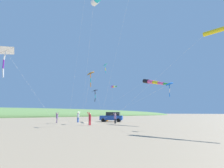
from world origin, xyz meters
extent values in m
plane|color=gray|center=(0.00, 0.00, 0.00)|extent=(600.00, 600.00, 0.00)
ellipsoid|color=#567A42|center=(55.00, 0.00, 0.00)|extent=(28.00, 240.00, 7.48)
cube|color=#1E479E|center=(-1.61, -5.10, 0.75)|extent=(4.55, 4.05, 0.84)
cube|color=black|center=(-1.89, -5.30, 1.51)|extent=(3.04, 2.85, 0.68)
cylinder|color=black|center=(-0.99, -3.48, 0.33)|extent=(0.66, 0.57, 0.66)
cylinder|color=black|center=(0.11, -4.97, 0.33)|extent=(0.66, 0.57, 0.66)
cylinder|color=black|center=(-3.34, -5.23, 0.33)|extent=(0.66, 0.57, 0.66)
cylinder|color=black|center=(-2.23, -6.71, 0.33)|extent=(0.66, 0.57, 0.66)
cube|color=orange|center=(0.74, -5.95, 0.18)|extent=(0.60, 0.40, 0.36)
cube|color=white|center=(0.74, -5.95, 0.39)|extent=(0.62, 0.42, 0.06)
cube|color=#335199|center=(0.61, 1.09, 0.42)|extent=(0.27, 0.37, 0.85)
cylinder|color=silver|center=(0.61, 1.09, 1.20)|extent=(0.50, 0.50, 0.70)
sphere|color=beige|center=(0.61, 1.09, 1.68)|extent=(0.26, 0.26, 0.26)
cylinder|color=silver|center=(0.83, 0.99, 1.72)|extent=(0.25, 0.44, 0.53)
cylinder|color=silver|center=(0.51, 0.86, 1.72)|extent=(0.25, 0.44, 0.53)
cube|color=#B72833|center=(-7.16, 4.35, 0.39)|extent=(0.17, 0.31, 0.77)
cylinder|color=#B72833|center=(-7.16, 4.35, 1.09)|extent=(0.37, 0.37, 0.64)
sphere|color=tan|center=(-7.16, 4.35, 1.53)|extent=(0.24, 0.24, 0.24)
cylinder|color=#B72833|center=(-7.32, 4.50, 1.57)|extent=(0.12, 0.39, 0.48)
cylinder|color=#B72833|center=(-7.01, 4.52, 1.57)|extent=(0.12, 0.39, 0.48)
cube|color=#232328|center=(-6.52, -1.27, 0.37)|extent=(0.32, 0.23, 0.74)
cylinder|color=#8E6B9E|center=(-6.52, -1.27, 1.05)|extent=(0.43, 0.43, 0.62)
sphere|color=tan|center=(-6.52, -1.27, 1.48)|extent=(0.23, 0.23, 0.23)
cylinder|color=#8E6B9E|center=(-6.33, -1.17, 1.52)|extent=(0.39, 0.20, 0.47)
cylinder|color=#8E6B9E|center=(-6.43, -1.46, 1.52)|extent=(0.39, 0.20, 0.47)
cube|color=#8E6B9E|center=(1.64, 4.68, 0.39)|extent=(0.34, 0.28, 0.78)
cylinder|color=#8E6B9E|center=(1.64, 4.68, 1.11)|extent=(0.48, 0.48, 0.65)
sphere|color=beige|center=(1.64, 4.68, 1.55)|extent=(0.25, 0.25, 0.25)
cylinder|color=#8E6B9E|center=(1.42, 4.61, 1.60)|extent=(0.39, 0.27, 0.49)
cylinder|color=#8E6B9E|center=(1.57, 4.90, 1.60)|extent=(0.39, 0.27, 0.49)
cylinder|color=white|center=(-4.50, 4.96, 10.48)|extent=(12.27, 5.11, 20.95)
pyramid|color=#1EB7C6|center=(-2.68, -2.42, 10.69)|extent=(1.41, 1.27, 0.55)
cylinder|color=black|center=(-2.70, -2.46, 10.63)|extent=(0.52, 0.78, 0.62)
cylinder|color=#1EB7C6|center=(-2.72, -2.44, 10.30)|extent=(0.16, 0.14, 0.55)
cylinder|color=yellow|center=(-2.77, -2.44, 9.76)|extent=(0.15, 0.11, 0.55)
cylinder|color=#1EB7C6|center=(-2.83, -2.47, 9.21)|extent=(0.18, 0.17, 0.56)
cylinder|color=white|center=(-0.25, 0.31, 5.29)|extent=(4.90, 5.55, 10.59)
cylinder|color=white|center=(-10.93, 6.69, 15.95)|extent=(0.94, 0.98, 0.89)
cylinder|color=white|center=(-6.11, 4.30, 7.86)|extent=(8.87, 4.68, 15.72)
pyramid|color=blue|center=(-18.82, 2.90, 4.76)|extent=(1.14, 0.94, 0.40)
cylinder|color=black|center=(-18.83, 2.88, 4.71)|extent=(0.32, 0.74, 0.43)
cylinder|color=blue|center=(-18.85, 2.88, 4.45)|extent=(0.12, 0.08, 0.45)
cylinder|color=white|center=(-18.86, 2.90, 4.01)|extent=(0.13, 0.14, 0.45)
cylinder|color=blue|center=(-18.84, 2.90, 3.57)|extent=(0.07, 0.11, 0.45)
cylinder|color=white|center=(-13.69, 4.07, 2.34)|extent=(10.30, 2.41, 4.68)
cylinder|color=purple|center=(-0.06, -6.87, 7.13)|extent=(1.32, 1.16, 0.65)
cylinder|color=#EF4C93|center=(-1.03, -6.16, 6.99)|extent=(1.27, 1.10, 0.58)
cylinder|color=yellow|center=(-1.99, -5.45, 6.85)|extent=(1.22, 1.04, 0.51)
cylinder|color=white|center=(-2.96, -4.74, 6.71)|extent=(1.17, 0.97, 0.44)
cylinder|color=green|center=(-3.93, -4.02, 6.57)|extent=(1.12, 0.91, 0.37)
cylinder|color=white|center=(1.20, -8.03, 3.54)|extent=(1.56, 1.60, 7.07)
cylinder|color=yellow|center=(-22.86, 0.43, 10.04)|extent=(2.23, 0.76, 0.62)
cylinder|color=white|center=(-14.63, 1.14, 4.92)|extent=(14.33, 1.11, 9.85)
pyramid|color=white|center=(-7.55, 15.80, 8.23)|extent=(2.29, 2.37, 0.73)
cylinder|color=black|center=(-7.59, 15.77, 8.12)|extent=(1.29, 1.11, 0.72)
cylinder|color=white|center=(-7.55, 15.82, 7.57)|extent=(0.27, 0.30, 0.92)
cylinder|color=purple|center=(-7.48, 15.86, 6.67)|extent=(0.25, 0.20, 0.92)
cylinder|color=white|center=(-7.44, 15.81, 5.76)|extent=(0.16, 0.23, 0.92)
cylinder|color=white|center=(-2.70, 10.26, 4.03)|extent=(9.78, 11.03, 8.05)
cylinder|color=white|center=(-11.92, 4.31, 7.94)|extent=(10.38, 4.22, 15.87)
cylinder|color=black|center=(-10.30, -4.80, 6.87)|extent=(1.44, 1.00, 0.92)
cylinder|color=#EF4C93|center=(-11.41, -4.49, 6.60)|extent=(1.39, 0.90, 0.83)
cylinder|color=yellow|center=(-12.52, -4.18, 6.34)|extent=(1.35, 0.81, 0.74)
cylinder|color=#EF4C93|center=(-13.63, -3.87, 6.07)|extent=(1.30, 0.71, 0.65)
cylinder|color=green|center=(-14.74, -3.56, 5.81)|extent=(1.26, 0.62, 0.56)
cylinder|color=white|center=(-4.25, -2.75, 3.42)|extent=(11.00, 4.41, 6.84)
pyramid|color=black|center=(-4.75, 1.59, 5.33)|extent=(1.44, 1.13, 0.41)
cylinder|color=black|center=(-4.76, 1.57, 5.26)|extent=(0.30, 1.06, 0.39)
cylinder|color=black|center=(-4.77, 1.55, 4.91)|extent=(0.16, 0.16, 0.58)
cylinder|color=#1EB7C6|center=(-4.77, 1.50, 4.34)|extent=(0.17, 0.19, 0.58)
cylinder|color=black|center=(-4.71, 1.49, 3.76)|extent=(0.19, 0.18, 0.59)
cylinder|color=white|center=(-3.61, -0.69, 2.61)|extent=(2.30, 4.54, 5.21)
pyramid|color=orange|center=(-8.35, 5.33, 7.13)|extent=(1.40, 0.93, 0.62)
cylinder|color=black|center=(-8.36, 5.29, 7.06)|extent=(0.12, 1.00, 0.69)
cylinder|color=orange|center=(-8.38, 5.28, 6.70)|extent=(0.16, 0.13, 0.61)
cylinder|color=#1EB7C6|center=(-8.37, 5.25, 6.10)|extent=(0.20, 0.18, 0.61)
cylinder|color=orange|center=(-8.32, 5.19, 5.50)|extent=(0.16, 0.19, 0.61)
cylinder|color=white|center=(-4.41, 3.06, 3.51)|extent=(7.90, 4.47, 7.01)
camera|label=1|loc=(-29.42, 21.35, 1.72)|focal=31.42mm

